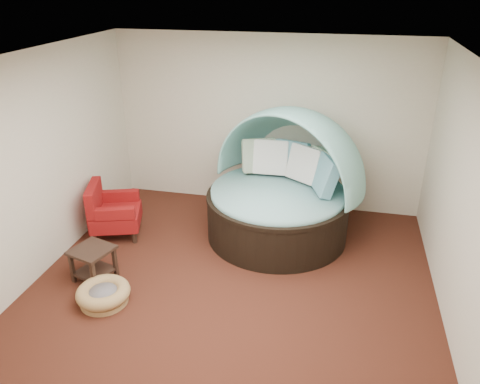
% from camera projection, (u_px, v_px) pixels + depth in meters
% --- Properties ---
extents(floor, '(5.00, 5.00, 0.00)m').
position_uv_depth(floor, '(232.00, 286.00, 5.92)').
color(floor, '#492115').
rests_on(floor, ground).
extents(wall_back, '(5.00, 0.00, 5.00)m').
position_uv_depth(wall_back, '(268.00, 123.00, 7.54)').
color(wall_back, beige).
rests_on(wall_back, floor).
extents(wall_front, '(5.00, 0.00, 5.00)m').
position_uv_depth(wall_front, '(142.00, 335.00, 3.12)').
color(wall_front, beige).
rests_on(wall_front, floor).
extents(wall_left, '(0.00, 5.00, 5.00)m').
position_uv_depth(wall_left, '(36.00, 167.00, 5.83)').
color(wall_left, beige).
rests_on(wall_left, floor).
extents(wall_right, '(0.00, 5.00, 5.00)m').
position_uv_depth(wall_right, '(466.00, 207.00, 4.83)').
color(wall_right, beige).
rests_on(wall_right, floor).
extents(ceiling, '(5.00, 5.00, 0.00)m').
position_uv_depth(ceiling, '(230.00, 59.00, 4.74)').
color(ceiling, white).
rests_on(ceiling, wall_back).
extents(canopy_daybed, '(2.79, 2.76, 1.91)m').
position_uv_depth(canopy_daybed, '(283.00, 179.00, 6.79)').
color(canopy_daybed, black).
rests_on(canopy_daybed, floor).
extents(pet_basket, '(0.72, 0.72, 0.22)m').
position_uv_depth(pet_basket, '(104.00, 294.00, 5.58)').
color(pet_basket, '#966D44').
rests_on(pet_basket, floor).
extents(red_armchair, '(0.89, 0.89, 0.83)m').
position_uv_depth(red_armchair, '(112.00, 212.00, 6.95)').
color(red_armchair, black).
rests_on(red_armchair, floor).
extents(side_table, '(0.59, 0.59, 0.45)m').
position_uv_depth(side_table, '(93.00, 260.00, 5.94)').
color(side_table, black).
rests_on(side_table, floor).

